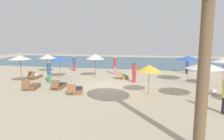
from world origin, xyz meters
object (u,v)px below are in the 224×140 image
(umbrella_5, at_px, (149,68))
(person_5, at_px, (134,72))
(lounger_1, at_px, (77,90))
(person_3, at_px, (74,63))
(umbrella_4, at_px, (224,60))
(umbrella_7, at_px, (205,66))
(lounger_5, at_px, (60,86))
(lounger_4, at_px, (33,87))
(person_1, at_px, (49,72))
(dog, at_px, (213,91))
(person_4, at_px, (187,64))
(umbrella_6, at_px, (60,59))
(person_0, at_px, (115,65))
(lounger_3, at_px, (35,76))
(umbrella_0, at_px, (47,56))
(lounger_2, at_px, (123,76))
(umbrella_1, at_px, (20,58))
(umbrella_2, at_px, (188,58))
(umbrella_8, at_px, (95,56))

(umbrella_5, height_order, person_5, umbrella_5)
(lounger_1, bearing_deg, person_3, 113.52)
(umbrella_4, relative_size, umbrella_7, 0.98)
(person_5, bearing_deg, lounger_5, -148.77)
(lounger_4, relative_size, person_5, 0.97)
(person_1, height_order, dog, person_1)
(person_4, bearing_deg, umbrella_7, -93.47)
(umbrella_6, height_order, person_5, umbrella_6)
(lounger_5, bearing_deg, lounger_4, -161.77)
(person_0, relative_size, dog, 2.31)
(person_1, bearing_deg, dog, -4.52)
(umbrella_6, height_order, lounger_3, umbrella_6)
(lounger_4, relative_size, person_4, 0.91)
(lounger_3, bearing_deg, lounger_1, -34.58)
(umbrella_4, bearing_deg, person_3, 159.40)
(person_4, bearing_deg, umbrella_0, -171.86)
(umbrella_0, bearing_deg, umbrella_7, -28.31)
(lounger_4, xyz_separation_m, person_1, (0.18, 2.10, 0.77))
(lounger_3, relative_size, person_0, 0.86)
(umbrella_5, height_order, lounger_2, umbrella_5)
(lounger_4, bearing_deg, umbrella_5, 2.59)
(lounger_1, height_order, person_4, person_4)
(lounger_3, relative_size, dog, 1.99)
(umbrella_1, xyz_separation_m, umbrella_5, (10.19, -0.82, -0.43))
(lounger_3, bearing_deg, umbrella_0, 101.28)
(dog, bearing_deg, person_0, 142.20)
(umbrella_7, xyz_separation_m, person_4, (0.60, 9.90, -1.16))
(umbrella_0, relative_size, umbrella_2, 0.89)
(lounger_1, height_order, lounger_2, lounger_2)
(person_3, bearing_deg, person_4, 3.04)
(person_0, xyz_separation_m, dog, (7.81, -6.06, -0.80))
(umbrella_1, distance_m, umbrella_4, 15.79)
(umbrella_1, height_order, umbrella_7, umbrella_1)
(umbrella_1, height_order, lounger_1, umbrella_1)
(person_0, bearing_deg, umbrella_2, -19.68)
(person_3, bearing_deg, umbrella_8, -43.84)
(umbrella_1, xyz_separation_m, lounger_4, (1.79, -1.20, -2.01))
(dog, bearing_deg, person_4, 92.97)
(umbrella_5, xyz_separation_m, umbrella_8, (-5.14, 4.87, 0.27))
(lounger_3, relative_size, person_5, 0.94)
(person_3, bearing_deg, lounger_1, -66.48)
(lounger_5, xyz_separation_m, dog, (10.78, 0.51, 0.02))
(umbrella_4, bearing_deg, umbrella_2, 148.25)
(umbrella_2, distance_m, person_5, 4.68)
(umbrella_8, height_order, person_1, umbrella_8)
(umbrella_8, distance_m, person_0, 2.67)
(lounger_1, bearing_deg, lounger_4, 175.07)
(person_0, bearing_deg, umbrella_7, -48.81)
(umbrella_2, height_order, lounger_3, umbrella_2)
(lounger_1, distance_m, lounger_2, 6.15)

